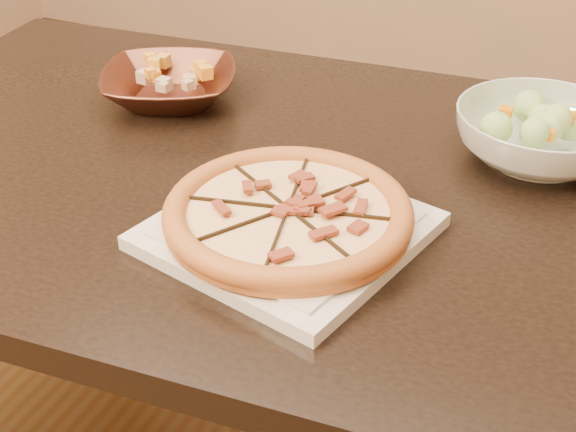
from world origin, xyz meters
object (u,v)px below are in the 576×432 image
Objects in this scene: plate at (288,230)px; salad_bowl at (540,136)px; dining_table at (254,233)px; pizza at (288,213)px; bronze_bowl at (170,86)px.

salad_bowl reaches higher than plate.
dining_table is 5.70× the size of salad_bowl.
pizza is 0.43m from bronze_bowl.
bronze_bowl is at bearing 147.60° from dining_table.
bronze_bowl is (-0.21, 0.14, 0.14)m from dining_table.
plate is 1.44× the size of salad_bowl.
bronze_bowl is 0.57m from salad_bowl.
bronze_bowl is (-0.33, 0.27, 0.02)m from plate.
dining_table is 0.22m from plate.
dining_table is 0.42m from salad_bowl.
salad_bowl is (0.35, 0.18, 0.15)m from dining_table.
plate is at bearing -49.73° from dining_table.
plate is 1.15× the size of pizza.
pizza is at bearing -49.73° from dining_table.
bronze_bowl reaches higher than plate.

